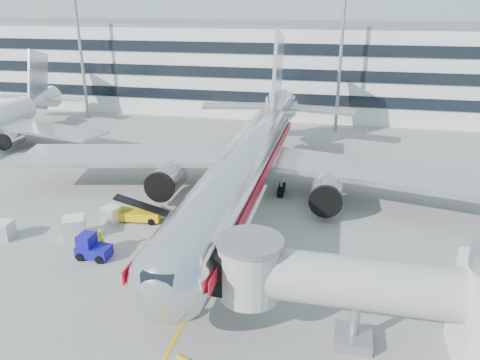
% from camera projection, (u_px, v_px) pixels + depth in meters
% --- Properties ---
extents(ground, '(180.00, 180.00, 0.00)m').
position_uv_depth(ground, '(218.00, 257.00, 37.41)').
color(ground, gray).
rests_on(ground, ground).
extents(lead_in_line, '(0.25, 70.00, 0.01)m').
position_uv_depth(lead_in_line, '(244.00, 207.00, 46.53)').
color(lead_in_line, '#E6A80C').
rests_on(lead_in_line, ground).
extents(main_jet, '(50.95, 48.70, 16.06)m').
position_uv_depth(main_jet, '(248.00, 161.00, 46.59)').
color(main_jet, silver).
rests_on(main_jet, ground).
extents(jet_bridge, '(17.80, 4.50, 7.00)m').
position_uv_depth(jet_bridge, '(389.00, 292.00, 26.28)').
color(jet_bridge, silver).
rests_on(jet_bridge, ground).
extents(terminal, '(150.00, 24.25, 15.60)m').
position_uv_depth(terminal, '(297.00, 66.00, 87.47)').
color(terminal, silver).
rests_on(terminal, ground).
extents(light_mast_west, '(2.40, 1.20, 25.45)m').
position_uv_depth(light_mast_west, '(78.00, 29.00, 77.47)').
color(light_mast_west, gray).
rests_on(light_mast_west, ground).
extents(light_mast_centre, '(2.40, 1.20, 25.45)m').
position_uv_depth(light_mast_centre, '(342.00, 32.00, 68.79)').
color(light_mast_centre, gray).
rests_on(light_mast_centre, ground).
extents(belt_loader, '(5.10, 2.23, 2.40)m').
position_uv_depth(belt_loader, '(136.00, 214.00, 43.46)').
color(belt_loader, '#E3B209').
rests_on(belt_loader, ground).
extents(baggage_tug, '(2.68, 1.76, 1.98)m').
position_uv_depth(baggage_tug, '(92.00, 248.00, 37.07)').
color(baggage_tug, '#110C8B').
rests_on(baggage_tug, ground).
extents(cargo_container_left, '(1.62, 1.62, 1.56)m').
position_uv_depth(cargo_container_left, '(3.00, 230.00, 40.08)').
color(cargo_container_left, silver).
rests_on(cargo_container_left, ground).
extents(cargo_container_right, '(1.85, 1.85, 1.56)m').
position_uv_depth(cargo_container_right, '(112.00, 215.00, 43.02)').
color(cargo_container_right, silver).
rests_on(cargo_container_right, ground).
extents(cargo_container_front, '(2.34, 2.34, 1.88)m').
position_uv_depth(cargo_container_front, '(74.00, 228.00, 40.20)').
color(cargo_container_front, silver).
rests_on(cargo_container_front, ground).
extents(ramp_worker, '(0.85, 0.70, 2.02)m').
position_uv_depth(ramp_worker, '(102.00, 241.00, 37.85)').
color(ramp_worker, '#BEFF1A').
rests_on(ramp_worker, ground).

